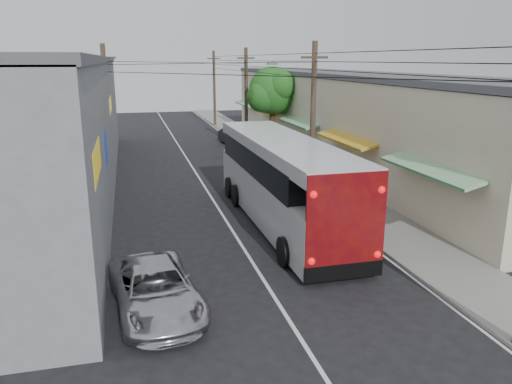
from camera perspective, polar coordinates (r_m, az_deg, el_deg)
ground at (r=13.90m, az=4.78°, el=-15.88°), size 120.00×120.00×0.00m
sidewalk at (r=33.71m, az=4.18°, el=2.82°), size 3.00×80.00×0.12m
building_right at (r=36.69m, az=10.01°, el=8.51°), size 7.09×40.00×6.25m
building_left at (r=29.78m, az=-23.06°, el=7.09°), size 7.20×36.00×7.25m
utility_poles at (r=32.51m, az=-1.60°, el=9.66°), size 11.80×45.28×8.00m
street_tree at (r=38.90m, az=1.99°, el=11.33°), size 4.40×4.00×6.60m
coach_bus at (r=21.94m, az=2.98°, el=1.36°), size 3.12×13.22×3.80m
jeepney at (r=14.94m, az=-11.43°, el=-10.85°), size 2.86×5.17×1.37m
parked_suv at (r=28.50m, az=3.63°, el=2.27°), size 2.82×6.18×1.75m
parked_car_mid at (r=35.15m, az=-1.24°, el=4.36°), size 1.84×4.01×1.33m
parked_car_far at (r=43.03m, az=-2.64°, el=6.32°), size 2.00×4.30×1.36m
pedestrian_near at (r=23.25m, az=10.13°, el=-0.60°), size 0.71×0.57×1.71m
pedestrian_far at (r=29.87m, az=8.90°, el=2.96°), size 0.87×0.68×1.78m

